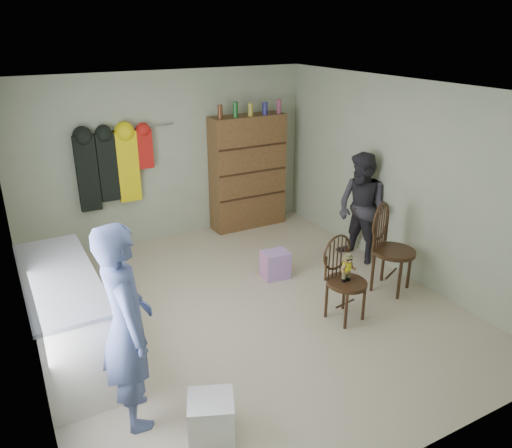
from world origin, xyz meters
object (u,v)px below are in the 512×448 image
dresser (248,172)px  counter (65,318)px  chair_front (344,274)px  chair_far (389,244)px

dresser → counter: bearing=-144.3°
chair_front → dresser: dresser is taller
counter → chair_front: size_ratio=1.92×
counter → chair_far: chair_far is taller
chair_front → counter: bearing=157.6°
chair_far → counter: bearing=148.2°
chair_far → dresser: (-0.52, 2.70, 0.31)m
counter → chair_far: bearing=-6.1°
counter → dresser: size_ratio=0.92×
chair_front → dresser: 3.01m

